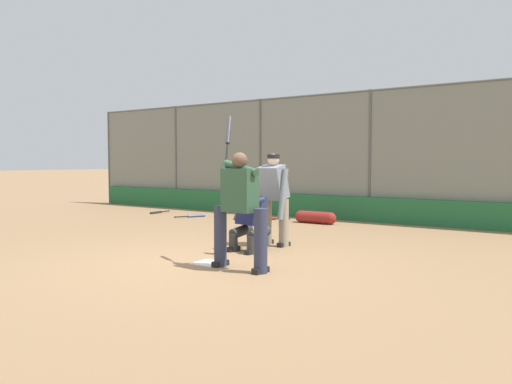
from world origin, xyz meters
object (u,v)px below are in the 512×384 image
(catcher_behind_plate, at_px, (249,215))
(spare_bat_near_backstop, at_px, (157,212))
(batter_at_plate, at_px, (239,206))
(equipment_bag_dugout_side, at_px, (315,217))
(spare_bat_first_base_side, at_px, (269,218))
(spare_bat_third_base_side, at_px, (194,216))
(umpire_home, at_px, (274,197))

(catcher_behind_plate, relative_size, spare_bat_near_backstop, 1.45)
(batter_at_plate, height_order, equipment_bag_dugout_side, batter_at_plate)
(batter_at_plate, distance_m, spare_bat_first_base_side, 6.24)
(batter_at_plate, height_order, spare_bat_third_base_side, batter_at_plate)
(umpire_home, distance_m, spare_bat_near_backstop, 6.70)
(spare_bat_near_backstop, bearing_deg, umpire_home, 60.89)
(spare_bat_third_base_side, bearing_deg, equipment_bag_dugout_side, -51.08)
(umpire_home, height_order, spare_bat_third_base_side, umpire_home)
(equipment_bag_dugout_side, bearing_deg, spare_bat_first_base_side, 0.29)
(catcher_behind_plate, xyz_separation_m, spare_bat_third_base_side, (4.31, -3.47, -0.59))
(spare_bat_near_backstop, xyz_separation_m, spare_bat_third_base_side, (-1.60, 0.17, 0.00))
(spare_bat_near_backstop, bearing_deg, spare_bat_first_base_side, 94.68)
(spare_bat_near_backstop, relative_size, spare_bat_first_base_side, 1.00)
(catcher_behind_plate, relative_size, spare_bat_first_base_side, 1.45)
(batter_at_plate, bearing_deg, spare_bat_third_base_side, -39.38)
(batter_at_plate, relative_size, catcher_behind_plate, 1.87)
(umpire_home, distance_m, spare_bat_first_base_side, 4.22)
(spare_bat_near_backstop, height_order, equipment_bag_dugout_side, equipment_bag_dugout_side)
(batter_at_plate, distance_m, umpire_home, 2.11)
(catcher_behind_plate, distance_m, spare_bat_near_backstop, 6.97)
(spare_bat_first_base_side, xyz_separation_m, equipment_bag_dugout_side, (-1.39, -0.01, 0.12))
(batter_at_plate, relative_size, spare_bat_third_base_side, 2.76)
(spare_bat_third_base_side, distance_m, equipment_bag_dugout_side, 3.51)
(spare_bat_third_base_side, bearing_deg, spare_bat_near_backstop, 111.86)
(batter_at_plate, xyz_separation_m, equipment_bag_dugout_side, (1.60, -5.41, -0.77))
(spare_bat_third_base_side, bearing_deg, catcher_behind_plate, -100.99)
(spare_bat_near_backstop, bearing_deg, equipment_bag_dugout_side, 92.63)
(batter_at_plate, bearing_deg, equipment_bag_dugout_side, -69.71)
(umpire_home, bearing_deg, spare_bat_near_backstop, -19.56)
(umpire_home, bearing_deg, catcher_behind_plate, 92.11)
(umpire_home, distance_m, spare_bat_third_base_side, 5.23)
(catcher_behind_plate, height_order, spare_bat_third_base_side, catcher_behind_plate)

